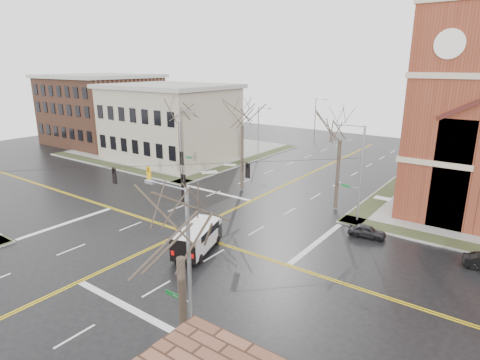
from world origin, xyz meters
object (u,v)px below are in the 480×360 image
Objects in this scene: streetlight_north_a at (259,131)px; tree_nw_near at (242,121)px; cargo_van at (199,236)px; tree_se at (180,248)px; signal_pole_se at (187,271)px; tree_nw_far at (179,118)px; signal_pole_ne at (359,171)px; signal_pole_nw at (181,143)px; streetlight_north_b at (316,117)px; parked_car_a at (367,231)px; tree_ne at (340,135)px.

tree_nw_near is at bearing -63.29° from streetlight_north_a.
tree_se reaches higher than cargo_van.
tree_nw_far is (-24.32, 24.48, 2.87)m from signal_pole_se.
signal_pole_ne is 1.12× the size of streetlight_north_a.
cargo_van is (-7.90, -13.46, -3.72)m from signal_pole_ne.
tree_se reaches higher than signal_pole_nw.
streetlight_north_b is 46.44m from parked_car_a.
signal_pole_se is 1.12× the size of streetlight_north_a.
signal_pole_se is 0.85× the size of tree_ne.
tree_nw_far is (-2.34, -15.02, 3.35)m from streetlight_north_a.
signal_pole_ne is 24.53m from tree_nw_far.
tree_ne reaches higher than parked_car_a.
tree_se is at bearing -60.48° from streetlight_north_a.
signal_pole_ne is 0.85× the size of tree_ne.
signal_pole_ne is 24.87m from tree_se.
streetlight_north_b is 35.26m from tree_nw_far.
tree_nw_far reaches higher than tree_ne.
tree_ne reaches higher than signal_pole_nw.
streetlight_north_a and streetlight_north_b have the same top height.
tree_nw_near reaches higher than streetlight_north_a.
signal_pole_se is 12.93m from cargo_van.
signal_pole_se is at bearing -45.45° from signal_pole_nw.
tree_ne reaches higher than streetlight_north_b.
tree_nw_far is at bearing 71.19° from parked_car_a.
signal_pole_ne is at bearing 90.00° from signal_pole_se.
tree_ne is at bearing 35.95° from parked_car_a.
signal_pole_se is at bearing -60.91° from streetlight_north_a.
tree_nw_far is 0.95× the size of tree_nw_near.
tree_ne reaches higher than signal_pole_ne.
cargo_van is 23.16m from tree_nw_far.
streetlight_north_a is at bearing 87.68° from signal_pole_nw.
signal_pole_nw is at bearing 119.92° from cargo_van.
signal_pole_se is 2.85× the size of parked_car_a.
tree_nw_near reaches higher than signal_pole_se.
cargo_van is 17.49m from tree_ne.
tree_nw_near is at bearing 120.49° from signal_pole_se.
signal_pole_ne is 2.85× the size of parked_car_a.
parked_car_a is 0.32× the size of tree_se.
tree_nw_far is (-16.42, 14.94, 6.59)m from cargo_van.
parked_car_a is 18.82m from tree_nw_near.
tree_nw_near is at bearing 0.25° from tree_nw_far.
signal_pole_nw is 1.12× the size of streetlight_north_a.
signal_pole_nw and signal_pole_se have the same top height.
streetlight_north_a is 1.37× the size of cargo_van.
tree_se is at bearing -81.00° from tree_ne.
signal_pole_ne reaches higher than streetlight_north_b.
tree_nw_near is 11.59m from tree_ne.
tree_nw_near is (-16.59, 4.51, 7.65)m from parked_car_a.
parked_car_a is (24.80, -2.99, -4.41)m from signal_pole_nw.
signal_pole_se is at bearing -68.09° from cargo_van.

